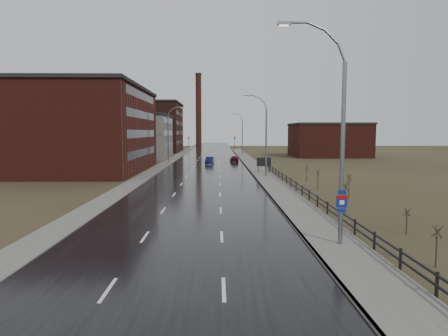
{
  "coord_description": "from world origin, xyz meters",
  "views": [
    {
      "loc": [
        2.07,
        -19.39,
        6.32
      ],
      "look_at": [
        2.64,
        17.02,
        3.0
      ],
      "focal_mm": 32.0,
      "sensor_mm": 36.0,
      "label": 1
    }
  ],
  "objects_px": {
    "billboard": "(264,162)",
    "car_far": "(234,159)",
    "streetlight_main": "(337,137)",
    "car_near": "(210,161)"
  },
  "relations": [
    {
      "from": "car_near",
      "to": "car_far",
      "type": "relative_size",
      "value": 1.07
    },
    {
      "from": "car_far",
      "to": "car_near",
      "type": "bearing_deg",
      "value": 40.21
    },
    {
      "from": "streetlight_main",
      "to": "car_far",
      "type": "xyz_separation_m",
      "value": [
        -2.97,
        61.07,
        -5.4
      ]
    },
    {
      "from": "streetlight_main",
      "to": "car_far",
      "type": "height_order",
      "value": "streetlight_main"
    },
    {
      "from": "streetlight_main",
      "to": "billboard",
      "type": "relative_size",
      "value": 5.08
    },
    {
      "from": "streetlight_main",
      "to": "billboard",
      "type": "bearing_deg",
      "value": 89.08
    },
    {
      "from": "billboard",
      "to": "car_far",
      "type": "height_order",
      "value": "billboard"
    },
    {
      "from": "billboard",
      "to": "car_near",
      "type": "bearing_deg",
      "value": 116.79
    },
    {
      "from": "streetlight_main",
      "to": "billboard",
      "type": "xyz_separation_m",
      "value": [
        0.63,
        39.21,
        -4.42
      ]
    },
    {
      "from": "billboard",
      "to": "car_near",
      "type": "height_order",
      "value": "billboard"
    }
  ]
}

